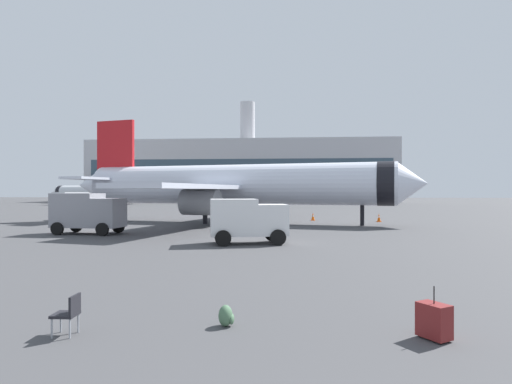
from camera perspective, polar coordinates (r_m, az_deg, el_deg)
airplane_at_gate at (r=42.30m, az=-3.10°, el=0.94°), size 35.47×32.25×10.50m
airplane_taxiing at (r=112.49m, az=-19.99°, el=0.03°), size 27.51×25.10×8.22m
service_truck at (r=33.37m, az=-21.06°, el=-2.37°), size 4.96×2.85×2.90m
cargo_van at (r=25.41m, az=-1.11°, el=-3.50°), size 4.72×3.11×2.60m
safety_cone_near at (r=47.17m, az=-22.35°, el=-3.12°), size 0.44×0.44×0.78m
safety_cone_mid at (r=45.13m, az=15.71°, el=-3.24°), size 0.44×0.44×0.83m
safety_cone_far at (r=45.76m, az=7.42°, el=-3.19°), size 0.44×0.44×0.83m
rolling_suitcase at (r=10.10m, az=22.15°, el=-15.23°), size 0.69×0.75×1.10m
traveller_backpack at (r=10.31m, az=-3.90°, el=-15.81°), size 0.36×0.40×0.48m
gate_chair at (r=10.41m, az=-23.19°, el=-14.16°), size 0.50×0.50×0.86m
terminal_building at (r=130.56m, az=-1.76°, el=2.68°), size 87.30×22.54×29.47m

